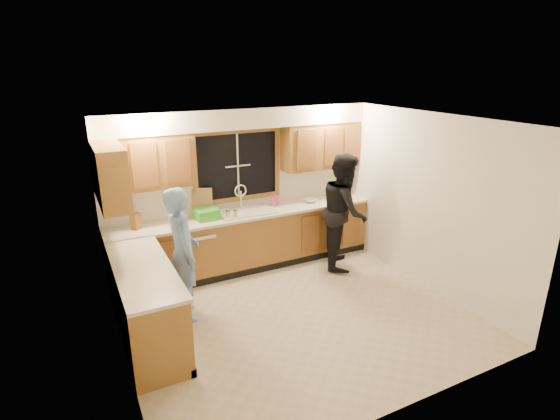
# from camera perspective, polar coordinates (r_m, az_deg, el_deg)

# --- Properties ---
(floor) EXTENTS (4.20, 4.20, 0.00)m
(floor) POSITION_cam_1_polar(r_m,az_deg,el_deg) (5.87, 1.93, -13.44)
(floor) COLOR beige
(floor) RESTS_ON ground
(ceiling) EXTENTS (4.20, 4.20, 0.00)m
(ceiling) POSITION_cam_1_polar(r_m,az_deg,el_deg) (5.01, 2.25, 11.56)
(ceiling) COLOR white
(wall_back) EXTENTS (4.20, 0.00, 4.20)m
(wall_back) POSITION_cam_1_polar(r_m,az_deg,el_deg) (6.95, -5.50, 2.98)
(wall_back) COLOR white
(wall_back) RESTS_ON ground
(wall_left) EXTENTS (0.00, 3.80, 3.80)m
(wall_left) POSITION_cam_1_polar(r_m,az_deg,el_deg) (4.74, -20.87, -5.84)
(wall_left) COLOR white
(wall_left) RESTS_ON ground
(wall_right) EXTENTS (0.00, 3.80, 3.80)m
(wall_right) POSITION_cam_1_polar(r_m,az_deg,el_deg) (6.54, 18.41, 1.08)
(wall_right) COLOR white
(wall_right) RESTS_ON ground
(base_cabinets_back) EXTENTS (4.20, 0.60, 0.88)m
(base_cabinets_back) POSITION_cam_1_polar(r_m,az_deg,el_deg) (6.96, -4.38, -4.05)
(base_cabinets_back) COLOR olive
(base_cabinets_back) RESTS_ON ground
(base_cabinets_left) EXTENTS (0.60, 1.90, 0.88)m
(base_cabinets_left) POSITION_cam_1_polar(r_m,az_deg,el_deg) (5.44, -17.15, -11.74)
(base_cabinets_left) COLOR olive
(base_cabinets_left) RESTS_ON ground
(countertop_back) EXTENTS (4.20, 0.63, 0.04)m
(countertop_back) POSITION_cam_1_polar(r_m,az_deg,el_deg) (6.78, -4.43, -0.50)
(countertop_back) COLOR beige
(countertop_back) RESTS_ON base_cabinets_back
(countertop_left) EXTENTS (0.63, 1.90, 0.04)m
(countertop_left) POSITION_cam_1_polar(r_m,az_deg,el_deg) (5.23, -17.47, -7.35)
(countertop_left) COLOR beige
(countertop_left) RESTS_ON base_cabinets_left
(upper_cabinets_left) EXTENTS (1.35, 0.33, 0.75)m
(upper_cabinets_left) POSITION_cam_1_polar(r_m,az_deg,el_deg) (6.30, -17.30, 5.96)
(upper_cabinets_left) COLOR olive
(upper_cabinets_left) RESTS_ON wall_back
(upper_cabinets_right) EXTENTS (1.35, 0.33, 0.75)m
(upper_cabinets_right) POSITION_cam_1_polar(r_m,az_deg,el_deg) (7.31, 5.40, 8.38)
(upper_cabinets_right) COLOR olive
(upper_cabinets_right) RESTS_ON wall_back
(upper_cabinets_return) EXTENTS (0.33, 0.90, 0.75)m
(upper_cabinets_return) POSITION_cam_1_polar(r_m,az_deg,el_deg) (5.64, -21.26, 4.12)
(upper_cabinets_return) COLOR olive
(upper_cabinets_return) RESTS_ON wall_left
(soffit) EXTENTS (4.20, 0.35, 0.30)m
(soffit) POSITION_cam_1_polar(r_m,az_deg,el_deg) (6.58, -5.22, 11.88)
(soffit) COLOR white
(soffit) RESTS_ON wall_back
(window_frame) EXTENTS (1.44, 0.03, 1.14)m
(window_frame) POSITION_cam_1_polar(r_m,az_deg,el_deg) (6.86, -5.56, 5.78)
(window_frame) COLOR black
(window_frame) RESTS_ON wall_back
(sink) EXTENTS (0.86, 0.52, 0.57)m
(sink) POSITION_cam_1_polar(r_m,az_deg,el_deg) (6.81, -4.48, -0.73)
(sink) COLOR silver
(sink) RESTS_ON countertop_back
(dishwasher) EXTENTS (0.60, 0.56, 0.82)m
(dishwasher) POSITION_cam_1_polar(r_m,az_deg,el_deg) (6.71, -11.08, -5.52)
(dishwasher) COLOR silver
(dishwasher) RESTS_ON floor
(stove) EXTENTS (0.58, 0.75, 0.90)m
(stove) POSITION_cam_1_polar(r_m,az_deg,el_deg) (4.95, -15.92, -14.74)
(stove) COLOR silver
(stove) RESTS_ON floor
(man) EXTENTS (0.44, 0.65, 1.73)m
(man) POSITION_cam_1_polar(r_m,az_deg,el_deg) (5.58, -12.58, -5.63)
(man) COLOR #6A8EC8
(man) RESTS_ON floor
(woman) EXTENTS (1.06, 1.12, 1.83)m
(woman) POSITION_cam_1_polar(r_m,az_deg,el_deg) (6.92, 8.37, -0.13)
(woman) COLOR black
(woman) RESTS_ON floor
(knife_block) EXTENTS (0.16, 0.16, 0.22)m
(knife_block) POSITION_cam_1_polar(r_m,az_deg,el_deg) (6.38, -18.31, -1.41)
(knife_block) COLOR brown
(knife_block) RESTS_ON countertop_back
(cutting_board) EXTENTS (0.32, 0.21, 0.40)m
(cutting_board) POSITION_cam_1_polar(r_m,az_deg,el_deg) (6.73, -10.12, 1.11)
(cutting_board) COLOR tan
(cutting_board) RESTS_ON countertop_back
(dish_crate) EXTENTS (0.35, 0.33, 0.15)m
(dish_crate) POSITION_cam_1_polar(r_m,az_deg,el_deg) (6.55, -9.59, -0.51)
(dish_crate) COLOR green
(dish_crate) RESTS_ON countertop_back
(soap_bottle) EXTENTS (0.11, 0.11, 0.19)m
(soap_bottle) POSITION_cam_1_polar(r_m,az_deg,el_deg) (7.07, -0.69, 1.35)
(soap_bottle) COLOR #D55187
(soap_bottle) RESTS_ON countertop_back
(bowl) EXTENTS (0.24, 0.24, 0.05)m
(bowl) POSITION_cam_1_polar(r_m,az_deg,el_deg) (7.28, 4.00, 1.26)
(bowl) COLOR silver
(bowl) RESTS_ON countertop_back
(can_left) EXTENTS (0.09, 0.09, 0.12)m
(can_left) POSITION_cam_1_polar(r_m,az_deg,el_deg) (6.53, -6.84, -0.60)
(can_left) COLOR beige
(can_left) RESTS_ON countertop_back
(can_right) EXTENTS (0.08, 0.08, 0.13)m
(can_right) POSITION_cam_1_polar(r_m,az_deg,el_deg) (6.51, -5.79, -0.58)
(can_right) COLOR beige
(can_right) RESTS_ON countertop_back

